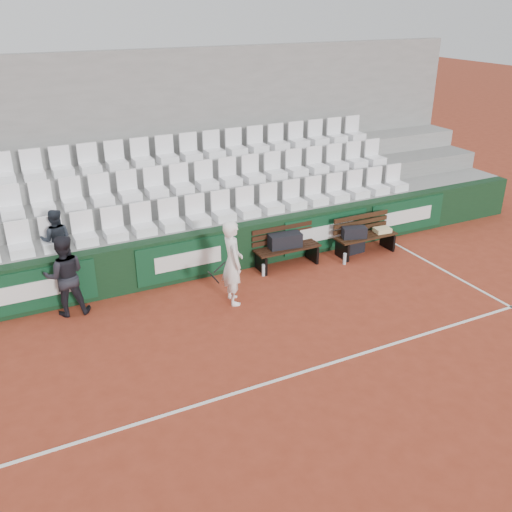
{
  "coord_description": "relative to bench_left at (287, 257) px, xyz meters",
  "views": [
    {
      "loc": [
        -3.74,
        -6.4,
        5.48
      ],
      "look_at": [
        0.66,
        2.4,
        1.0
      ],
      "focal_mm": 40.0,
      "sensor_mm": 36.0,
      "label": 1
    }
  ],
  "objects": [
    {
      "name": "ground",
      "position": [
        -2.03,
        -3.58,
        -0.23
      ],
      "size": [
        80.0,
        80.0,
        0.0
      ],
      "primitive_type": "plane",
      "color": "#973722",
      "rests_on": "ground"
    },
    {
      "name": "court_baseline",
      "position": [
        -2.03,
        -3.58,
        -0.22
      ],
      "size": [
        18.0,
        0.06,
        0.01
      ],
      "primitive_type": "cube",
      "color": "white",
      "rests_on": "ground"
    },
    {
      "name": "back_barrier",
      "position": [
        -1.96,
        0.41,
        0.28
      ],
      "size": [
        18.0,
        0.34,
        1.0
      ],
      "color": "black",
      "rests_on": "ground"
    },
    {
      "name": "grandstand_tier_front",
      "position": [
        -2.03,
        1.04,
        0.28
      ],
      "size": [
        18.0,
        0.95,
        1.0
      ],
      "primitive_type": "cube",
      "color": "gray",
      "rests_on": "ground"
    },
    {
      "name": "grandstand_tier_mid",
      "position": [
        -2.03,
        1.99,
        0.5
      ],
      "size": [
        18.0,
        0.95,
        1.45
      ],
      "primitive_type": "cube",
      "color": "gray",
      "rests_on": "ground"
    },
    {
      "name": "grandstand_tier_back",
      "position": [
        -2.03,
        2.94,
        0.72
      ],
      "size": [
        18.0,
        0.95,
        1.9
      ],
      "primitive_type": "cube",
      "color": "gray",
      "rests_on": "ground"
    },
    {
      "name": "grandstand_rear_wall",
      "position": [
        -2.03,
        3.57,
        1.98
      ],
      "size": [
        18.0,
        0.3,
        4.4
      ],
      "primitive_type": "cube",
      "color": "gray",
      "rests_on": "ground"
    },
    {
      "name": "seat_row_front",
      "position": [
        -2.03,
        0.87,
        1.09
      ],
      "size": [
        11.9,
        0.44,
        0.63
      ],
      "primitive_type": "cube",
      "color": "white",
      "rests_on": "grandstand_tier_front"
    },
    {
      "name": "seat_row_mid",
      "position": [
        -2.03,
        1.82,
        1.54
      ],
      "size": [
        11.9,
        0.44,
        0.63
      ],
      "primitive_type": "cube",
      "color": "white",
      "rests_on": "grandstand_tier_mid"
    },
    {
      "name": "seat_row_back",
      "position": [
        -2.03,
        2.77,
        1.99
      ],
      "size": [
        11.9,
        0.44,
        0.63
      ],
      "primitive_type": "cube",
      "color": "white",
      "rests_on": "grandstand_tier_back"
    },
    {
      "name": "bench_left",
      "position": [
        0.0,
        0.0,
        0.0
      ],
      "size": [
        1.5,
        0.56,
        0.45
      ],
      "primitive_type": "cube",
      "color": "black",
      "rests_on": "ground"
    },
    {
      "name": "bench_right",
      "position": [
        1.98,
        -0.21,
        0.0
      ],
      "size": [
        1.5,
        0.56,
        0.45
      ],
      "primitive_type": "cube",
      "color": "#331C0F",
      "rests_on": "ground"
    },
    {
      "name": "sports_bag_left",
      "position": [
        -0.04,
        0.04,
        0.38
      ],
      "size": [
        0.76,
        0.39,
        0.31
      ],
      "primitive_type": "cube",
      "rotation": [
        0.0,
        0.0,
        -0.11
      ],
      "color": "black",
      "rests_on": "bench_left"
    },
    {
      "name": "sports_bag_right",
      "position": [
        1.64,
        -0.2,
        0.35
      ],
      "size": [
        0.6,
        0.4,
        0.25
      ],
      "primitive_type": "cube",
      "rotation": [
        0.0,
        0.0,
        -0.3
      ],
      "color": "black",
      "rests_on": "bench_right"
    },
    {
      "name": "towel",
      "position": [
        2.43,
        -0.22,
        0.28
      ],
      "size": [
        0.4,
        0.3,
        0.1
      ],
      "primitive_type": "cube",
      "rotation": [
        0.0,
        0.0,
        -0.09
      ],
      "color": "beige",
      "rests_on": "bench_right"
    },
    {
      "name": "sports_bag_ground",
      "position": [
        1.76,
        -0.04,
        -0.08
      ],
      "size": [
        0.49,
        0.32,
        0.29
      ],
      "primitive_type": "cube",
      "rotation": [
        0.0,
        0.0,
        0.07
      ],
      "color": "black",
      "rests_on": "ground"
    },
    {
      "name": "water_bottle_near",
      "position": [
        -0.7,
        -0.21,
        -0.09
      ],
      "size": [
        0.08,
        0.08,
        0.27
      ],
      "primitive_type": "cylinder",
      "color": "silver",
      "rests_on": "ground"
    },
    {
      "name": "water_bottle_far",
      "position": [
        1.19,
        -0.51,
        -0.09
      ],
      "size": [
        0.07,
        0.07,
        0.27
      ],
      "primitive_type": "cylinder",
      "color": "#ADBCC4",
      "rests_on": "ground"
    },
    {
      "name": "tennis_player",
      "position": [
        -1.76,
        -0.95,
        0.62
      ],
      "size": [
        0.74,
        0.67,
        1.7
      ],
      "color": "white",
      "rests_on": "ground"
    },
    {
      "name": "ball_kid",
      "position": [
        -4.71,
        0.03,
        0.56
      ],
      "size": [
        0.84,
        0.7,
        1.58
      ],
      "primitive_type": "imported",
      "rotation": [
        0.0,
        0.0,
        3.0
      ],
      "color": "black",
      "rests_on": "ground"
    },
    {
      "name": "spectator_c",
      "position": [
        -4.67,
        0.92,
        1.39
      ],
      "size": [
        0.7,
        0.61,
        1.24
      ],
      "primitive_type": "imported",
      "rotation": [
        0.0,
        0.0,
        2.87
      ],
      "color": "#1D232B",
      "rests_on": "grandstand_tier_front"
    }
  ]
}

